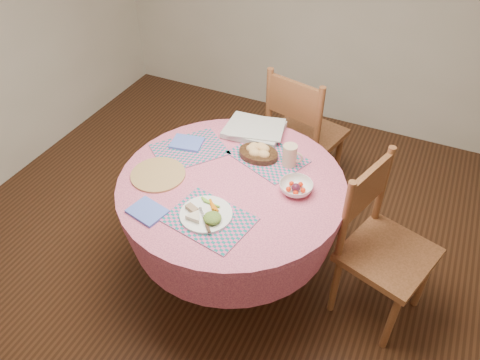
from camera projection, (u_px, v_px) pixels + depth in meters
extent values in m
plane|color=#331C0F|center=(233.00, 270.00, 3.00)|extent=(4.00, 4.00, 0.00)
cylinder|color=#E36A85|center=(232.00, 184.00, 2.53)|extent=(1.24, 1.24, 0.04)
cone|color=#E36A85|center=(232.00, 207.00, 2.64)|extent=(1.24, 1.24, 0.30)
cylinder|color=black|center=(233.00, 247.00, 2.86)|extent=(0.14, 0.14, 0.44)
cylinder|color=black|center=(233.00, 267.00, 2.98)|extent=(0.56, 0.56, 0.06)
cube|color=brown|center=(388.00, 255.00, 2.50)|extent=(0.55, 0.56, 0.04)
cylinder|color=brown|center=(391.00, 321.00, 2.45)|extent=(0.05, 0.05, 0.46)
cylinder|color=brown|center=(424.00, 279.00, 2.66)|extent=(0.05, 0.05, 0.46)
cylinder|color=brown|center=(335.00, 284.00, 2.64)|extent=(0.05, 0.05, 0.46)
cylinder|color=brown|center=(370.00, 248.00, 2.84)|extent=(0.05, 0.05, 0.46)
cylinder|color=brown|center=(345.00, 221.00, 2.33)|extent=(0.05, 0.05, 0.52)
cylinder|color=brown|center=(383.00, 186.00, 2.54)|extent=(0.05, 0.05, 0.52)
cube|color=brown|center=(368.00, 188.00, 2.37)|extent=(0.14, 0.36, 0.25)
cube|color=brown|center=(306.00, 134.00, 3.33)|extent=(0.56, 0.54, 0.04)
cylinder|color=brown|center=(338.00, 159.00, 3.50)|extent=(0.05, 0.05, 0.48)
cylinder|color=brown|center=(295.00, 140.00, 3.68)|extent=(0.05, 0.05, 0.48)
cylinder|color=brown|center=(312.00, 184.00, 3.29)|extent=(0.05, 0.05, 0.48)
cylinder|color=brown|center=(268.00, 162.00, 3.47)|extent=(0.05, 0.05, 0.48)
cylinder|color=brown|center=(318.00, 125.00, 2.95)|extent=(0.05, 0.05, 0.53)
cylinder|color=brown|center=(269.00, 105.00, 3.13)|extent=(0.05, 0.05, 0.53)
cube|color=brown|center=(294.00, 100.00, 2.97)|extent=(0.38, 0.12, 0.26)
cube|color=#13696B|center=(210.00, 220.00, 2.29)|extent=(0.45, 0.37, 0.01)
cube|color=#13696B|center=(189.00, 150.00, 2.73)|extent=(0.48, 0.50, 0.01)
cube|color=#13696B|center=(268.00, 157.00, 2.68)|extent=(0.48, 0.43, 0.01)
cylinder|color=#AB814A|center=(158.00, 175.00, 2.55)|extent=(0.30, 0.30, 0.01)
cube|color=#526BD3|center=(147.00, 211.00, 2.33)|extent=(0.21, 0.18, 0.01)
cube|color=#526BD3|center=(187.00, 143.00, 2.77)|extent=(0.20, 0.17, 0.01)
cylinder|color=white|center=(206.00, 214.00, 2.31)|extent=(0.26, 0.26, 0.01)
ellipsoid|color=#335F20|center=(216.00, 216.00, 2.27)|extent=(0.12, 0.12, 0.04)
cylinder|color=beige|center=(198.00, 219.00, 2.25)|extent=(0.09, 0.09, 0.02)
cube|color=#8E7352|center=(191.00, 212.00, 2.29)|extent=(0.07, 0.06, 0.02)
cube|color=silver|center=(207.00, 218.00, 2.27)|extent=(0.11, 0.12, 0.00)
cylinder|color=black|center=(258.00, 154.00, 2.67)|extent=(0.23, 0.23, 0.03)
ellipsoid|color=tan|center=(252.00, 147.00, 2.66)|extent=(0.07, 0.06, 0.05)
ellipsoid|color=tan|center=(264.00, 147.00, 2.66)|extent=(0.07, 0.06, 0.05)
ellipsoid|color=tan|center=(264.00, 153.00, 2.62)|extent=(0.07, 0.06, 0.05)
ellipsoid|color=tan|center=(255.00, 151.00, 2.63)|extent=(0.07, 0.06, 0.05)
ellipsoid|color=tan|center=(261.00, 145.00, 2.67)|extent=(0.07, 0.06, 0.05)
ellipsoid|color=tan|center=(255.00, 145.00, 2.67)|extent=(0.07, 0.06, 0.05)
cylinder|color=#D0B18F|center=(290.00, 155.00, 2.58)|extent=(0.08, 0.08, 0.13)
torus|color=#D0B18F|center=(297.00, 157.00, 2.57)|extent=(0.07, 0.01, 0.07)
imported|color=white|center=(296.00, 187.00, 2.44)|extent=(0.20, 0.20, 0.06)
sphere|color=red|center=(303.00, 190.00, 2.43)|extent=(0.03, 0.03, 0.03)
sphere|color=red|center=(301.00, 184.00, 2.46)|extent=(0.03, 0.03, 0.03)
sphere|color=red|center=(292.00, 184.00, 2.47)|extent=(0.03, 0.03, 0.03)
sphere|color=red|center=(288.00, 189.00, 2.44)|extent=(0.03, 0.03, 0.03)
sphere|color=red|center=(296.00, 193.00, 2.41)|extent=(0.03, 0.03, 0.03)
sphere|color=#431326|center=(296.00, 188.00, 2.44)|extent=(0.05, 0.05, 0.05)
cube|color=silver|center=(254.00, 130.00, 2.85)|extent=(0.36, 0.29, 0.03)
cube|color=silver|center=(257.00, 127.00, 2.83)|extent=(0.37, 0.32, 0.01)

